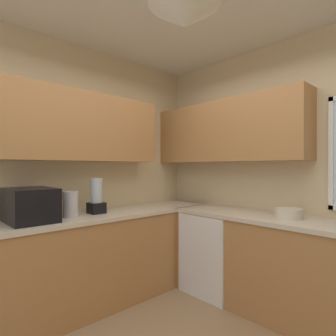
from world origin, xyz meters
TOP-DOWN VIEW (x-y plane):
  - room_shell at (-0.32, 0.45)m, footprint 3.56×3.43m
  - counter_run_left at (-1.41, 0.00)m, footprint 0.65×3.04m
  - counter_run_back at (0.21, 1.35)m, footprint 2.65×0.65m
  - dishwasher at (-0.75, 1.32)m, footprint 0.60×0.60m
  - microwave at (-1.41, -0.44)m, footprint 0.48×0.36m
  - kettle at (-1.39, -0.09)m, footprint 0.14×0.14m
  - bowl at (0.05, 1.35)m, footprint 0.24×0.24m
  - blender_appliance at (-1.41, 0.19)m, footprint 0.15×0.15m

SIDE VIEW (x-z plane):
  - dishwasher at x=-0.75m, z-range 0.00..0.87m
  - counter_run_left at x=-1.41m, z-range 0.00..0.92m
  - counter_run_back at x=0.21m, z-range 0.00..0.92m
  - bowl at x=0.05m, z-range 0.92..1.01m
  - kettle at x=-1.39m, z-range 0.92..1.16m
  - microwave at x=-1.41m, z-range 0.92..1.21m
  - blender_appliance at x=-1.41m, z-range 0.90..1.26m
  - room_shell at x=-0.32m, z-range 0.40..3.17m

